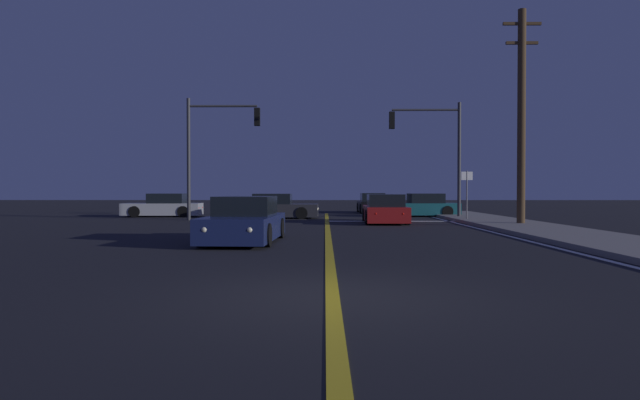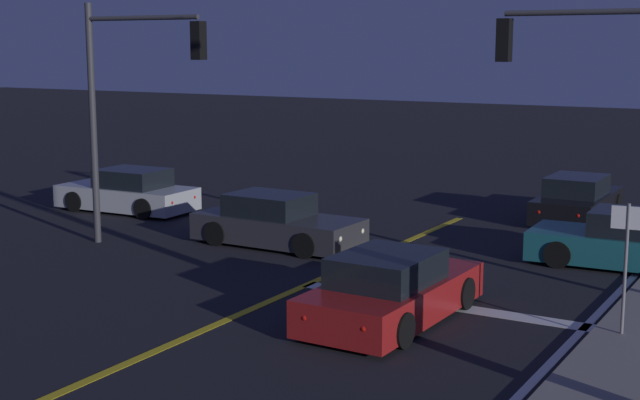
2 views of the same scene
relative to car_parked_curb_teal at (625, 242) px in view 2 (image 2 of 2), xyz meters
The scene contains 9 objects.
stop_bar 5.75m from the car_parked_curb_teal, 115.56° to the right, with size 6.23×0.50×0.01m, color white.
car_parked_curb_teal is the anchor object (origin of this frame).
car_far_approaching_charcoal 8.62m from the car_parked_curb_teal, 165.23° to the right, with size 4.48×1.96×1.34m.
car_lead_oncoming_red 7.19m from the car_parked_curb_teal, 113.67° to the right, with size 2.04×4.50×1.34m.
car_following_oncoming_black 5.79m from the car_parked_curb_teal, 115.38° to the left, with size 1.90×4.40×1.34m.
car_mid_block_silver 15.01m from the car_parked_curb_teal, behind, with size 4.48×2.08×1.34m.
traffic_signal_near_right 4.54m from the car_parked_curb_teal, 86.93° to the right, with size 3.81×0.28×6.19m.
traffic_signal_far_left 12.62m from the car_parked_curb_teal, 159.43° to the right, with size 3.72×0.28×6.19m.
street_sign_corner 5.87m from the car_parked_curb_teal, 78.54° to the right, with size 0.56×0.09×2.47m.
Camera 2 is at (9.85, 3.11, 5.14)m, focal length 50.81 mm.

